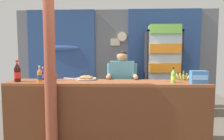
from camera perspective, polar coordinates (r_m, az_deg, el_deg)
The scene contains 16 objects.
ground_plane at distance 4.16m, azimuth 0.06°, elevation -15.62°, with size 6.88×6.88×0.00m, color #665B51.
back_wall_curtained at distance 5.52m, azimuth 0.80°, elevation 3.54°, with size 5.15×0.22×2.52m.
stall_counter at distance 3.30m, azimuth -1.54°, elevation -10.12°, with size 3.11×0.54×1.00m.
timber_post at distance 3.12m, azimuth -16.31°, elevation -1.40°, with size 0.19×0.17×2.36m.
drink_fridge at distance 5.01m, azimuth 13.52°, elevation 0.95°, with size 0.79×0.62×2.05m.
bottle_shelf_rack at distance 5.20m, azimuth 3.76°, elevation -4.43°, with size 0.48×0.28×1.16m.
plastic_lawn_chair at distance 4.86m, azimuth -11.59°, elevation -6.60°, with size 0.57×0.57×0.86m.
shopkeeper at distance 3.82m, azimuth 2.73°, elevation -2.99°, with size 0.54×0.42×1.47m.
soda_bottle_cola at distance 3.59m, azimuth -24.18°, elevation -0.67°, with size 0.10×0.10×0.34m.
soda_bottle_lime_soda at distance 3.32m, azimuth 16.18°, elevation -1.63°, with size 0.06×0.06×0.23m.
soda_bottle_orange_soda at distance 3.41m, azimuth -18.96°, elevation -1.36°, with size 0.07×0.07×0.26m.
soda_bottle_iced_tea at distance 3.59m, azimuth -15.68°, elevation -1.29°, with size 0.07×0.07×0.21m.
soda_bottle_grape_soda at distance 3.65m, azimuth -18.19°, elevation -1.18°, with size 0.06×0.06×0.22m.
snack_box_biscuit at distance 3.37m, azimuth 22.35°, elevation -1.78°, with size 0.24×0.15×0.19m.
pastry_tray at distance 3.55m, azimuth -7.10°, elevation -2.25°, with size 0.36×0.36×0.07m.
banana_bunch at distance 3.65m, azimuth 18.71°, elevation -1.71°, with size 0.27×0.06×0.16m.
Camera 1 is at (0.19, -2.82, 1.48)m, focal length 33.90 mm.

